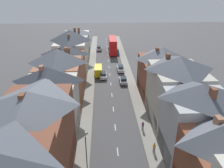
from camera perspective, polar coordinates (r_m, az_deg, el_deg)
pavement_left at (r=55.59m, az=-5.68°, el=0.86°), size 2.20×104.00×0.14m
pavement_right at (r=55.96m, az=4.81°, el=1.06°), size 2.20×104.00×0.14m
centre_line_dashes at (r=53.74m, az=-0.33°, el=0.05°), size 0.14×97.80×0.01m
terrace_row_left at (r=40.99m, az=-13.97°, el=-0.18°), size 8.00×75.63×12.97m
terrace_row_right at (r=31.73m, az=20.59°, el=-8.44°), size 8.00×46.00×13.00m
double_decker_bus_lead at (r=78.09m, az=0.16°, el=10.10°), size 2.74×10.80×5.30m
car_near_blue at (r=77.10m, az=1.20°, el=8.39°), size 1.90×3.97×1.69m
car_near_silver at (r=53.82m, az=2.96°, el=0.99°), size 1.90×3.97×1.60m
car_parked_left_a at (r=81.80m, az=-3.44°, el=9.29°), size 1.90×4.00×1.65m
car_parked_right_a at (r=56.88m, az=-2.31°, el=2.34°), size 1.90×4.25×1.61m
car_parked_left_b at (r=61.36m, az=2.24°, el=4.08°), size 1.90×4.52×1.69m
delivery_van at (r=58.59m, az=-3.61°, el=3.55°), size 2.20×5.20×2.41m
pedestrian_near_right at (r=33.15m, az=10.96°, el=-15.88°), size 0.36×0.22×1.61m
pedestrian_mid_left at (r=37.15m, az=8.05°, el=-10.63°), size 0.36×0.22×1.61m
street_lamp at (r=28.99m, az=-6.74°, el=-16.72°), size 0.20×1.12×5.50m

